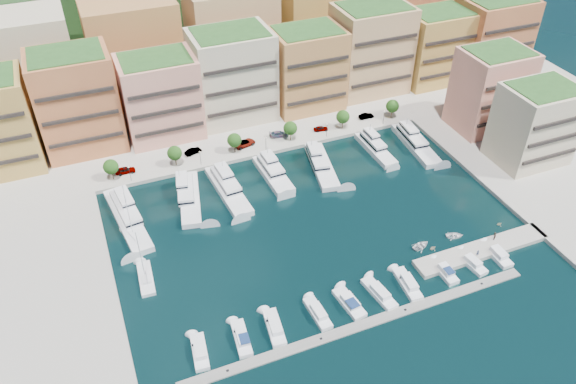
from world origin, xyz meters
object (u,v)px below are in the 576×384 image
(yacht_2, at_px, (227,187))
(tree_0, at_px, (111,167))
(tender_1, at_px, (433,248))
(car_1, at_px, (193,151))
(tree_1, at_px, (175,153))
(car_2, at_px, (245,143))
(lamppost_1, at_px, (200,156))
(yacht_3, at_px, (272,171))
(tender_2, at_px, (455,236))
(cruiser_8, at_px, (471,263))
(car_3, at_px, (279,134))
(yacht_1, at_px, (189,196))
(car_4, at_px, (321,128))
(tree_3, at_px, (290,128))
(cruiser_0, at_px, (200,352))
(person_0, at_px, (478,253))
(cruiser_6, at_px, (408,284))
(car_5, at_px, (366,116))
(yacht_0, at_px, (127,216))
(cruiser_1, at_px, (242,338))
(sailboat_2, at_px, (133,237))
(lamppost_0, at_px, (129,171))
(cruiser_7, at_px, (445,272))
(tender_0, at_px, (421,246))
(cruiser_9, at_px, (497,255))
(cruiser_4, at_px, (349,303))
(yacht_6, at_px, (414,142))
(yacht_4, at_px, (321,164))
(person_1, at_px, (494,236))
(cruiser_3, at_px, (318,313))
(car_0, at_px, (125,170))
(lamppost_2, at_px, (266,141))
(lamppost_4, at_px, (384,115))
(tender_3, at_px, (499,224))
(lamppost_3, at_px, (327,128))
(sailboat_1, at_px, (146,279))
(yacht_5, at_px, (374,147))
(tree_4, at_px, (343,117))
(tree_2, at_px, (234,140))

(yacht_2, bearing_deg, tree_0, 150.74)
(tender_1, bearing_deg, car_1, 26.35)
(tree_1, bearing_deg, yacht_2, -56.62)
(car_2, bearing_deg, lamppost_1, 94.13)
(yacht_3, distance_m, tender_2, 47.40)
(cruiser_8, distance_m, car_3, 64.04)
(cruiser_8, bearing_deg, yacht_1, 138.34)
(tree_1, relative_size, yacht_1, 0.27)
(car_1, distance_m, car_4, 36.49)
(tree_3, relative_size, cruiser_0, 0.70)
(person_0, bearing_deg, cruiser_6, 55.86)
(car_5, bearing_deg, yacht_0, 104.98)
(cruiser_1, xyz_separation_m, sailboat_2, (-13.61, 35.27, -0.25))
(lamppost_0, distance_m, cruiser_7, 78.23)
(tender_0, relative_size, car_5, 0.95)
(cruiser_9, distance_m, car_3, 66.39)
(cruiser_4, xyz_separation_m, car_1, (-15.21, 61.60, 1.19))
(yacht_6, distance_m, cruiser_9, 44.53)
(yacht_4, relative_size, person_1, 10.42)
(tree_3, bearing_deg, tree_0, 180.00)
(tender_1, bearing_deg, car_2, 16.08)
(tree_3, distance_m, cruiser_9, 63.03)
(cruiser_3, bearing_deg, car_0, 114.05)
(lamppost_2, distance_m, cruiser_9, 64.45)
(cruiser_0, bearing_deg, lamppost_4, 38.76)
(cruiser_7, relative_size, tender_3, 5.20)
(lamppost_4, relative_size, car_3, 0.79)
(tree_0, height_order, lamppost_3, tree_0)
(lamppost_1, xyz_separation_m, yacht_4, (28.90, -11.44, -2.73))
(car_1, relative_size, car_3, 0.86)
(lamppost_4, height_order, car_3, lamppost_4)
(yacht_4, distance_m, cruiser_9, 49.16)
(yacht_0, bearing_deg, sailboat_1, -88.91)
(car_3, bearing_deg, cruiser_7, -158.80)
(car_3, xyz_separation_m, person_1, (28.35, -56.98, 0.22))
(lamppost_3, bearing_deg, lamppost_1, 180.00)
(tree_0, distance_m, sailboat_1, 36.70)
(tree_0, xyz_separation_m, yacht_5, (67.69, -12.18, -3.53))
(yacht_3, height_order, sailboat_2, sailboat_2)
(tree_4, relative_size, yacht_0, 0.23)
(tender_1, xyz_separation_m, car_1, (-39.18, 54.49, 1.32))
(tender_1, height_order, tender_0, tender_0)
(cruiser_7, bearing_deg, cruiser_4, -179.96)
(cruiser_0, distance_m, person_1, 67.69)
(cruiser_0, bearing_deg, yacht_1, 78.09)
(yacht_0, xyz_separation_m, car_0, (2.63, 17.27, 0.64))
(lamppost_4, relative_size, tender_3, 3.06)
(yacht_4, xyz_separation_m, cruiser_9, (21.21, -44.34, -0.54))
(yacht_4, bearing_deg, tree_2, 143.97)
(lamppost_4, distance_m, cruiser_4, 68.38)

